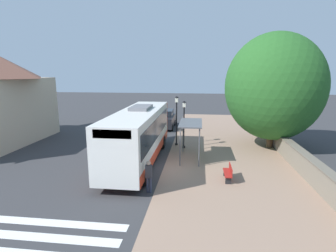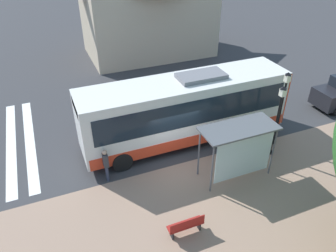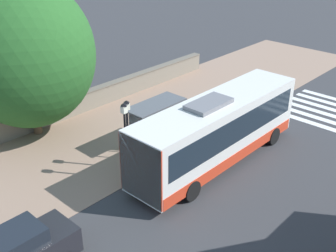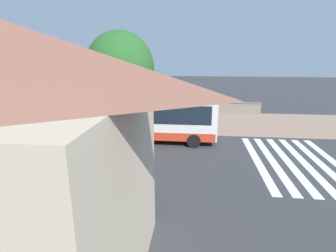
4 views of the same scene
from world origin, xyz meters
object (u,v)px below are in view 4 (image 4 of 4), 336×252
Objects in this scene: pedestrian at (205,125)px; bench at (182,118)px; street_lamp_far at (100,103)px; parked_car_behind_bus at (14,123)px; bus_shelter at (142,104)px; shade_tree at (120,69)px; street_lamp_near at (111,104)px; bus at (144,116)px.

pedestrian reaches higher than bench.
bench is 8.05m from street_lamp_far.
street_lamp_far is at bearing 104.34° from parked_car_behind_bus.
pedestrian is (2.06, 5.62, -1.16)m from bus_shelter.
shade_tree is at bearing -131.69° from pedestrian.
bus_shelter is 0.77× the size of parked_car_behind_bus.
street_lamp_near is at bearing -64.66° from bench.
bus_shelter reaches higher than parked_car_behind_bus.
bus is 11.25m from parked_car_behind_bus.
parked_car_behind_bus reaches higher than bench.
bus is 2.43× the size of parked_car_behind_bus.
shade_tree is at bearing -171.55° from street_lamp_near.
bench is 0.32× the size of parked_car_behind_bus.
bus is 2.64× the size of street_lamp_far.
bus_shelter reaches higher than bench.
parked_car_behind_bus is at bearing -92.17° from bus.
shade_tree is at bearing -177.79° from street_lamp_far.
bus is 4.84m from street_lamp_far.
bus is 7.69× the size of bench.
bus is at bearing 14.31° from bus_shelter.
bench is 9.40m from shade_tree.
shade_tree is 12.17m from parked_car_behind_bus.
bus_shelter is 2.43× the size of bench.
shade_tree reaches higher than parked_car_behind_bus.
bus reaches higher than bench.
street_lamp_near is (0.79, -2.61, 0.13)m from bus_shelter.
street_lamp_near reaches higher than bus.
street_lamp_far reaches higher than bus.
street_lamp_near is at bearing 8.45° from shade_tree.
street_lamp_near is 1.01m from street_lamp_far.
bus_shelter is 10.83m from parked_car_behind_bus.
pedestrian is at bearing 25.98° from bench.
street_lamp_near is at bearing -98.80° from pedestrian.
bus is 11.25m from shade_tree.
bench is at bearing -154.02° from pedestrian.
street_lamp_near is 0.42× the size of shade_tree.
street_lamp_far is 0.92× the size of parked_car_behind_bus.
bus is 6.52m from bench.
shade_tree is at bearing -119.31° from bench.
bus is at bearing -24.55° from bench.
pedestrian is at bearing 48.31° from shade_tree.
street_lamp_near is at bearing -128.85° from bus.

